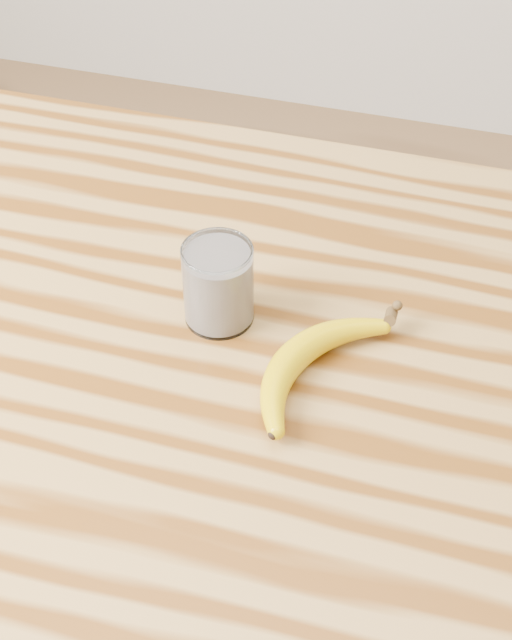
# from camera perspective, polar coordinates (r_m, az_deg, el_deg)

# --- Properties ---
(table) EXTENTS (1.20, 0.80, 0.90)m
(table) POSITION_cam_1_polar(r_m,az_deg,el_deg) (1.03, 2.36, -6.93)
(table) COLOR #A0763C
(table) RESTS_ON ground
(smoothie_glass) EXTENTS (0.08, 0.08, 0.09)m
(smoothie_glass) POSITION_cam_1_polar(r_m,az_deg,el_deg) (0.94, -2.43, 2.26)
(smoothie_glass) COLOR white
(smoothie_glass) RESTS_ON table
(banana) EXTENTS (0.20, 0.29, 0.03)m
(banana) POSITION_cam_1_polar(r_m,az_deg,el_deg) (0.91, 2.52, -2.22)
(banana) COLOR #CBA604
(banana) RESTS_ON table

